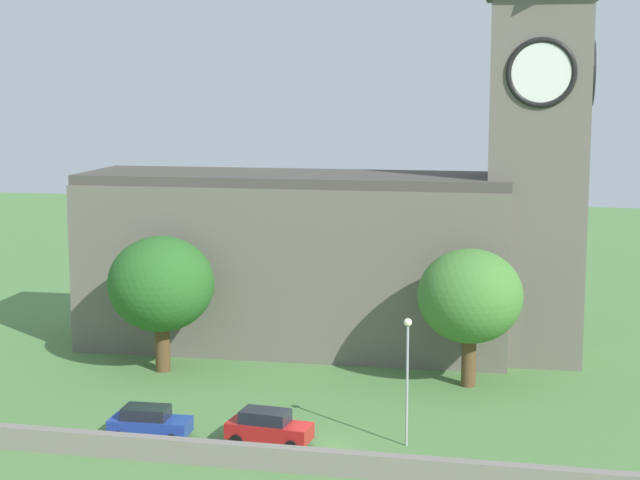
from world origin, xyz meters
The scene contains 8 objects.
ground_plane centered at (0.00, 15.00, 0.00)m, with size 200.00×200.00×0.00m, color #517F42.
church centered at (-1.72, 21.46, 8.54)m, with size 36.80×10.68×29.08m.
quay_barrier centered at (0.00, -3.34, 0.62)m, with size 50.89×0.70×1.23m, color gray.
car_blue centered at (-9.04, -0.32, 0.91)m, with size 4.50×2.35×1.80m.
car_red centered at (-2.42, 0.21, 0.95)m, with size 4.71×2.44×1.89m.
streetlamp_west_mid centered at (4.90, 1.62, 4.69)m, with size 0.44×0.44×7.02m.
tree_riverside_west centered at (-13.23, 12.68, 5.97)m, with size 7.12×7.12×9.22m.
tree_by_tower centered at (7.23, 13.64, 5.87)m, with size 6.71×6.71×8.93m.
Camera 1 is at (12.21, -52.44, 19.46)m, focal length 59.13 mm.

